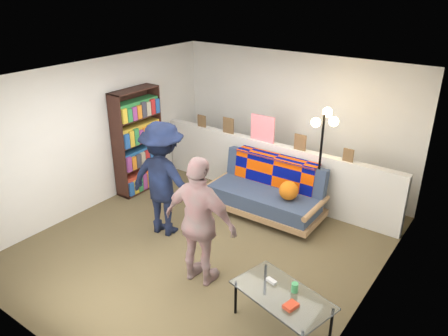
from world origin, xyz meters
name	(u,v)px	position (x,y,z in m)	size (l,w,h in m)	color
ground	(208,243)	(0.00, 0.00, 0.00)	(5.00, 5.00, 0.00)	brown
room_shell	(227,125)	(0.00, 0.47, 1.67)	(4.60, 5.05, 2.45)	silver
half_wall_ledge	(272,170)	(0.00, 1.80, 0.50)	(4.45, 0.15, 1.00)	silver
ledge_decor	(261,131)	(-0.23, 1.78, 1.18)	(2.97, 0.02, 0.45)	brown
futon_sofa	(267,193)	(0.24, 1.26, 0.37)	(1.87, 0.93, 0.80)	#A57A50
bookshelf	(138,144)	(-2.08, 0.71, 0.86)	(0.31, 0.92, 1.83)	black
coffee_table	(283,297)	(1.67, -0.84, 0.42)	(1.19, 0.83, 0.56)	black
floor_lamp	(323,143)	(0.97, 1.56, 1.29)	(0.42, 0.34, 1.81)	black
person_left	(163,179)	(-0.72, -0.10, 0.86)	(1.12, 0.64, 1.73)	black
person_right	(200,222)	(0.44, -0.70, 0.84)	(0.99, 0.41, 1.68)	#CE8587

